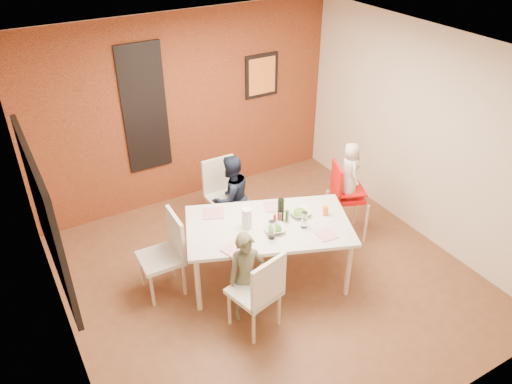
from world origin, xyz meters
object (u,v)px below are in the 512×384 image
child_far (231,197)px  wine_bottle (281,210)px  paper_towel_roll (247,218)px  chair_near (260,290)px  chair_far (223,191)px  high_chair (345,194)px  child_near (246,277)px  chair_left (167,250)px  dining_table (269,229)px  toddler (350,170)px

child_far → wine_bottle: size_ratio=4.15×
paper_towel_roll → chair_near: bearing=-109.6°
chair_near → chair_far: 1.96m
chair_near → child_far: child_far is taller
high_chair → child_near: (-1.81, -0.65, -0.11)m
chair_left → child_near: 1.00m
dining_table → chair_near: (-0.50, -0.67, -0.15)m
dining_table → child_near: child_near is taller
paper_towel_roll → child_far: bearing=73.6°
dining_table → chair_left: bearing=159.6°
chair_near → paper_towel_roll: 0.86m
chair_near → child_near: bearing=-99.0°
chair_far → child_near: child_near is taller
chair_far → toddler: (1.29, -1.01, 0.45)m
chair_near → child_far: bearing=-121.8°
chair_far → paper_towel_roll: bearing=-102.6°
child_far → chair_far: bearing=-100.7°
chair_far → child_far: size_ratio=0.84×
toddler → high_chair: bearing=71.3°
chair_near → toddler: toddler is taller
child_near → wine_bottle: (0.68, 0.42, 0.37)m
chair_near → chair_left: size_ratio=0.99×
high_chair → child_near: size_ratio=1.00×
chair_near → toddler: size_ratio=1.34×
dining_table → wine_bottle: size_ratio=7.42×
chair_far → wine_bottle: wine_bottle is taller
chair_left → child_near: size_ratio=0.92×
chair_far → child_near: (-0.55, -1.65, -0.01)m
child_far → chair_left: bearing=16.8°
child_near → paper_towel_roll: child_near is taller
wine_bottle → paper_towel_roll: size_ratio=1.16×
dining_table → child_near: (-0.52, -0.42, -0.16)m
chair_left → wine_bottle: size_ratio=3.51×
chair_near → paper_towel_roll: size_ratio=4.03×
high_chair → toddler: (0.03, -0.02, 0.35)m
chair_near → chair_far: (0.53, 1.89, 0.00)m
high_chair → wine_bottle: (-1.13, -0.23, 0.26)m
chair_left → child_near: bearing=35.6°
high_chair → child_near: child_near is taller
chair_near → chair_left: chair_left is taller
child_near → paper_towel_roll: (0.29, 0.50, 0.35)m
child_far → high_chair: bearing=138.8°
chair_far → toddler: 1.70m
chair_far → child_near: bearing=-108.2°
chair_far → wine_bottle: (0.13, -1.23, 0.36)m
chair_far → high_chair: bearing=-38.0°
toddler → paper_towel_roll: toddler is taller
chair_left → wine_bottle: wine_bottle is taller
dining_table → child_near: 0.69m
child_near → chair_far: bearing=86.0°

